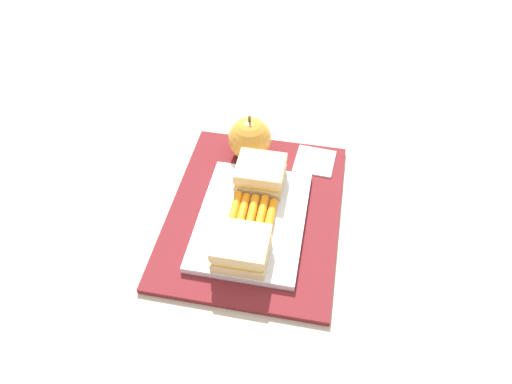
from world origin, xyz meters
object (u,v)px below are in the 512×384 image
Objects in this scene: sandwich_half_left at (241,248)px; sandwich_half_right at (260,174)px; paper_napkin at (315,161)px; food_tray at (252,220)px; apple at (250,139)px; carrot_sticks_bundle at (252,214)px.

sandwich_half_left and sandwich_half_right have the same top height.
paper_napkin is at bearing -19.86° from sandwich_half_left.
paper_napkin is (0.08, -0.09, -0.03)m from sandwich_half_right.
food_tray is 0.16m from apple.
sandwich_half_left reaches higher than paper_napkin.
apple is (0.08, 0.03, 0.01)m from sandwich_half_right.
food_tray is at bearing 151.75° from paper_napkin.
sandwich_half_left is at bearing 160.14° from paper_napkin.
apple is at bearing 91.71° from paper_napkin.
sandwich_half_left reaches higher than carrot_sticks_bundle.
sandwich_half_left is 0.16m from sandwich_half_right.
sandwich_half_right is 0.12m from paper_napkin.
food_tray is 0.08m from sandwich_half_right.
carrot_sticks_bundle reaches higher than paper_napkin.
food_tray reaches higher than paper_napkin.
carrot_sticks_bundle is 0.16m from apple.
sandwich_half_right is 1.14× the size of paper_napkin.
apple reaches higher than carrot_sticks_bundle.
paper_napkin is at bearing -88.29° from apple.
sandwich_half_left is 1.02× the size of carrot_sticks_bundle.
sandwich_half_right is 0.89× the size of apple.
paper_napkin is (0.24, -0.09, -0.03)m from sandwich_half_left.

